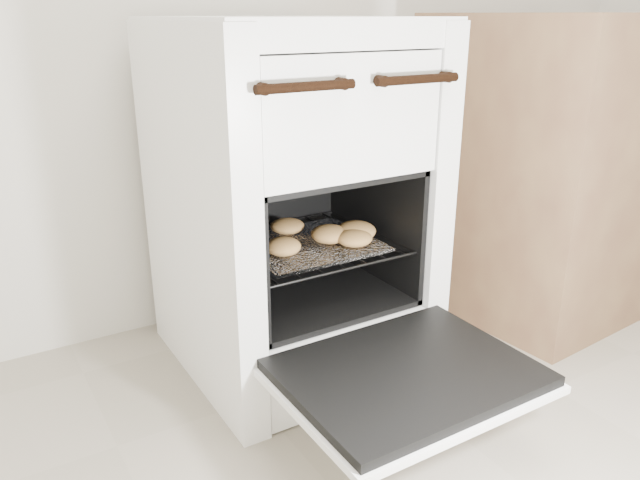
{
  "coord_description": "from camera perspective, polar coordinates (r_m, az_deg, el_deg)",
  "views": [
    {
      "loc": [
        -0.87,
        -0.15,
        0.89
      ],
      "look_at": [
        -0.14,
        1.04,
        0.38
      ],
      "focal_mm": 35.0,
      "sensor_mm": 36.0,
      "label": 1
    }
  ],
  "objects": [
    {
      "name": "stove",
      "position": [
        1.59,
        -2.62,
        3.08
      ],
      "size": [
        0.57,
        0.64,
        0.88
      ],
      "color": "white",
      "rests_on": "ground"
    },
    {
      "name": "oven_rack",
      "position": [
        1.56,
        -1.46,
        -0.39
      ],
      "size": [
        0.42,
        0.4,
        0.01
      ],
      "color": "black",
      "rests_on": "stove"
    },
    {
      "name": "oven_door",
      "position": [
        1.32,
        7.95,
        -12.19
      ],
      "size": [
        0.52,
        0.4,
        0.04
      ],
      "color": "black",
      "rests_on": "stove"
    },
    {
      "name": "foil_sheet",
      "position": [
        1.55,
        -1.1,
        -0.4
      ],
      "size": [
        0.32,
        0.29,
        0.01
      ],
      "primitive_type": "cube",
      "color": "white",
      "rests_on": "oven_rack"
    },
    {
      "name": "baked_rolls",
      "position": [
        1.54,
        0.62,
        0.52
      ],
      "size": [
        0.3,
        0.29,
        0.05
      ],
      "color": "tan",
      "rests_on": "foil_sheet"
    },
    {
      "name": "counter",
      "position": [
        2.17,
        22.18,
        6.72
      ],
      "size": [
        0.94,
        0.66,
        0.89
      ],
      "primitive_type": "cube",
      "rotation": [
        0.0,
        0.0,
        0.08
      ],
      "color": "brown",
      "rests_on": "ground"
    }
  ]
}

